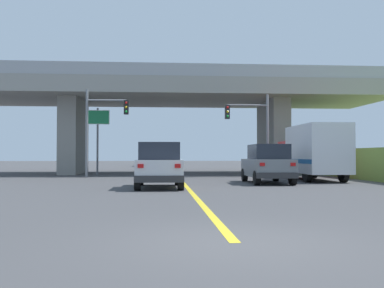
{
  "coord_description": "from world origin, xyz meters",
  "views": [
    {
      "loc": [
        -1.26,
        -7.2,
        1.45
      ],
      "look_at": [
        0.69,
        18.87,
        2.14
      ],
      "focal_mm": 40.87,
      "sensor_mm": 36.0,
      "label": 1
    }
  ],
  "objects": [
    {
      "name": "highway_sign",
      "position": [
        -5.78,
        25.05,
        3.66
      ],
      "size": [
        1.73,
        0.17,
        4.92
      ],
      "color": "#56595E",
      "rests_on": "ground"
    },
    {
      "name": "sedan_oncoming",
      "position": [
        -1.23,
        33.64,
        1.01
      ],
      "size": [
        2.0,
        4.69,
        2.02
      ],
      "color": "navy",
      "rests_on": "ground"
    },
    {
      "name": "box_truck",
      "position": [
        7.69,
        17.7,
        1.65
      ],
      "size": [
        2.33,
        6.74,
        3.17
      ],
      "color": "red",
      "rests_on": "ground"
    },
    {
      "name": "lane_divider_stripe",
      "position": [
        0.0,
        12.68,
        0.0
      ],
      "size": [
        0.2,
        25.35,
        0.01
      ],
      "primitive_type": "cube",
      "color": "yellow",
      "rests_on": "ground"
    },
    {
      "name": "traffic_signal_farside",
      "position": [
        -5.24,
        22.6,
        3.73
      ],
      "size": [
        2.88,
        0.36,
        5.93
      ],
      "color": "slate",
      "rests_on": "ground"
    },
    {
      "name": "suv_crossing",
      "position": [
        4.36,
        15.23,
        1.01
      ],
      "size": [
        2.1,
        4.51,
        2.02
      ],
      "rotation": [
        0.0,
        0.0,
        -0.02
      ],
      "color": "slate",
      "rests_on": "ground"
    },
    {
      "name": "suv_lead",
      "position": [
        -1.27,
        12.43,
        1.01
      ],
      "size": [
        2.04,
        4.27,
        2.02
      ],
      "color": "silver",
      "rests_on": "ground"
    },
    {
      "name": "overpass_bridge",
      "position": [
        0.0,
        28.17,
        5.84
      ],
      "size": [
        33.58,
        9.6,
        7.99
      ],
      "color": "gray",
      "rests_on": "ground"
    },
    {
      "name": "ground",
      "position": [
        0.0,
        28.17,
        0.0
      ],
      "size": [
        160.0,
        160.0,
        0.0
      ],
      "primitive_type": "plane",
      "color": "#424244"
    },
    {
      "name": "traffic_signal_nearside",
      "position": [
        5.15,
        22.26,
        3.56
      ],
      "size": [
        3.04,
        0.36,
        5.65
      ],
      "color": "slate",
      "rests_on": "ground"
    },
    {
      "name": "semi_truck_distant",
      "position": [
        -1.91,
        52.99,
        1.62
      ],
      "size": [
        2.33,
        6.79,
        3.08
      ],
      "color": "navy",
      "rests_on": "ground"
    }
  ]
}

